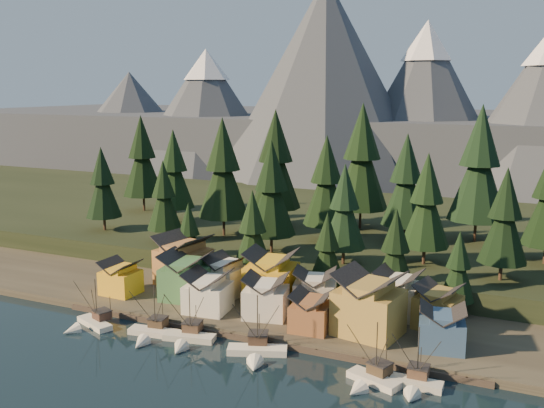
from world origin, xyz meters
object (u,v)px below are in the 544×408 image
at_px(boat_1, 151,327).
at_px(boat_3, 257,345).
at_px(house_front_0, 121,276).
at_px(house_front_1, 186,275).
at_px(boat_0, 89,318).
at_px(house_back_0, 183,259).
at_px(boat_5, 370,372).
at_px(house_back_1, 226,274).
at_px(boat_6, 416,376).
at_px(boat_2, 187,332).

relative_size(boat_1, boat_3, 0.93).
height_order(house_front_0, house_front_1, house_front_1).
bearing_deg(boat_0, house_back_0, 100.63).
xyz_separation_m(boat_3, house_front_0, (-37.33, 12.60, 3.18)).
height_order(boat_5, house_back_0, house_back_0).
bearing_deg(house_back_1, boat_6, -17.81).
bearing_deg(boat_5, house_front_1, 177.77).
bearing_deg(boat_3, house_back_1, 108.74).
bearing_deg(house_back_0, house_front_0, -118.08).
bearing_deg(boat_6, boat_3, 178.45).
height_order(boat_3, house_front_1, house_front_1).
height_order(boat_2, house_front_1, house_front_1).
xyz_separation_m(boat_2, boat_5, (33.22, -1.98, 0.11)).
height_order(boat_2, house_back_1, house_back_1).
xyz_separation_m(boat_0, boat_1, (13.02, 0.93, -0.02)).
bearing_deg(boat_2, house_front_1, 111.01).
distance_m(house_front_1, house_back_0, 9.40).
bearing_deg(boat_0, house_front_0, 126.37).
height_order(boat_2, house_back_0, house_back_0).
relative_size(boat_2, house_front_0, 1.44).
xyz_separation_m(boat_0, boat_2, (20.12, 1.59, 0.11)).
height_order(boat_0, house_back_1, house_back_1).
xyz_separation_m(boat_1, house_front_0, (-16.74, 13.21, 3.37)).
height_order(boat_1, boat_3, boat_3).
height_order(boat_3, boat_5, boat_3).
relative_size(boat_0, house_front_0, 1.36).
xyz_separation_m(boat_1, house_back_1, (3.40, 21.75, 3.97)).
bearing_deg(boat_2, boat_6, -11.71).
xyz_separation_m(boat_0, boat_3, (33.61, 1.54, 0.18)).
relative_size(boat_6, house_back_0, 0.89).
bearing_deg(boat_5, boat_0, -160.32).
height_order(boat_1, house_back_0, house_back_0).
xyz_separation_m(house_front_0, house_back_0, (8.54, 10.69, 2.02)).
distance_m(boat_0, house_back_1, 28.27).
height_order(boat_3, house_back_1, boat_3).
bearing_deg(house_front_1, boat_0, -127.78).
distance_m(boat_1, boat_5, 40.34).
bearing_deg(house_front_1, boat_1, -87.58).
relative_size(house_front_1, house_back_0, 0.88).
distance_m(boat_2, house_front_0, 27.14).
bearing_deg(boat_1, house_front_0, 134.54).
bearing_deg(house_back_0, house_back_1, 0.08).
bearing_deg(boat_5, house_back_1, 168.10).
height_order(boat_5, house_back_1, house_back_1).
distance_m(house_front_1, house_back_1, 8.15).
xyz_separation_m(boat_5, house_back_0, (-48.51, 25.21, 5.15)).
bearing_deg(boat_0, house_front_1, 80.65).
xyz_separation_m(boat_1, boat_6, (46.75, 0.09, 0.21)).
bearing_deg(boat_2, house_back_0, 112.48).
relative_size(boat_5, house_front_0, 1.44).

